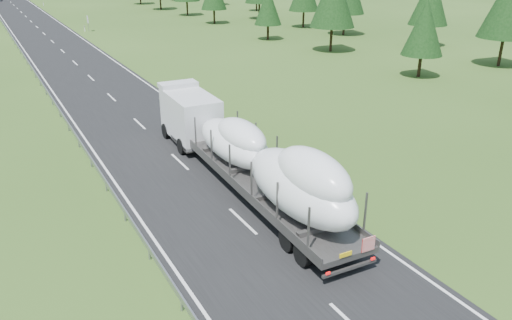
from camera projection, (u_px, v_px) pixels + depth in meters
road_surface at (30, 21)px, 99.12m from camera, size 10.00×400.00×0.02m
guardrail at (0, 19)px, 96.47m from camera, size 0.10×400.00×0.76m
highway_sign at (88, 21)px, 85.55m from camera, size 0.08×0.90×2.60m
boat_truck at (248, 152)px, 28.34m from camera, size 3.61×21.58×4.70m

